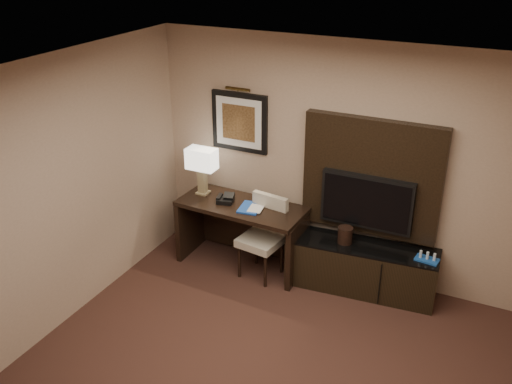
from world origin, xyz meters
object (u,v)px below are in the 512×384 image
Objects in this scene: tv at (367,202)px; desk_chair at (261,240)px; table_lamp at (202,172)px; credenza at (361,267)px; desk at (242,235)px; minibar_tray at (427,257)px; ice_bucket at (345,235)px; desk_phone at (225,199)px.

tv is 1.08× the size of desk_chair.
desk_chair is 1.07m from table_lamp.
credenza is at bearing -76.36° from tv.
desk is 6.27× the size of minibar_tray.
ice_bucket is (1.78, 0.01, -0.41)m from table_lamp.
ice_bucket is at bearing -8.38° from desk_phone.
tv reaches higher than minibar_tray.
credenza is 1.63× the size of tv.
minibar_tray is at bearing 0.33° from table_lamp.
minibar_tray is (0.72, -0.15, -0.41)m from tv.
credenza is 2.13m from table_lamp.
minibar_tray is (1.81, 0.21, 0.14)m from desk_chair.
desk_chair reaches higher than desk.
ice_bucket is (-0.20, -0.02, 0.37)m from credenza.
credenza is 8.92× the size of desk_phone.
desk is at bearing -3.53° from desk_phone.
table_lamp is (-1.95, -0.17, 0.05)m from tv.
desk is 2.13m from minibar_tray.
desk_phone is at bearing -15.97° from table_lamp.
table_lamp is 2.29× the size of minibar_tray.
desk_chair reaches higher than minibar_tray.
desk is at bearing -170.23° from tv.
tv is at bearing 26.19° from desk_chair.
ice_bucket is at bearing 19.96° from desk_chair.
desk is at bearing -7.44° from table_lamp.
tv is 1.62m from desk_phone.
table_lamp is at bearing -179.67° from minibar_tray.
desk_chair is 3.91× the size of minibar_tray.
minibar_tray is at bearing -9.81° from desk_phone.
tv is 1.84× the size of table_lamp.
tv reaches higher than credenza.
credenza is (1.43, 0.10, -0.12)m from desk.
ice_bucket is (1.42, 0.11, -0.19)m from desk_phone.
desk_chair reaches higher than desk_phone.
desk_chair reaches higher than credenza.
desk_chair reaches higher than ice_bucket.
desk_chair is at bearing -12.59° from table_lamp.
desk_chair is 1.71× the size of table_lamp.
desk_phone is 0.77× the size of minibar_tray.
desk_chair is at bearing -19.06° from desk.
desk_chair is (-1.09, -0.36, -0.56)m from tv.
desk_phone is at bearing -175.61° from ice_bucket.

